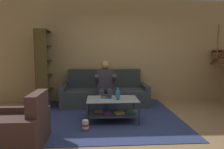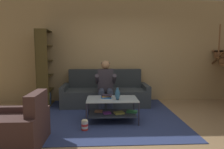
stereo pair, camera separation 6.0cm
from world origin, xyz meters
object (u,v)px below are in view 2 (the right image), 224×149
at_px(armchair, 16,129).
at_px(bookshelf, 44,73).
at_px(couch, 105,94).
at_px(coffee_table, 113,107).
at_px(popcorn_tub, 85,125).
at_px(vase, 117,94).
at_px(book_stack, 106,96).
at_px(person_seated_center, 106,84).

bearing_deg(armchair, bookshelf, 95.80).
relative_size(couch, bookshelf, 1.14).
distance_m(coffee_table, popcorn_tub, 0.74).
bearing_deg(armchair, vase, 29.01).
height_order(couch, coffee_table, couch).
height_order(armchair, popcorn_tub, armchair).
bearing_deg(armchair, coffee_table, 33.39).
bearing_deg(armchair, couch, 58.94).
height_order(couch, popcorn_tub, couch).
xyz_separation_m(coffee_table, vase, (0.09, -0.11, 0.28)).
distance_m(bookshelf, popcorn_tub, 2.39).
bearing_deg(armchair, book_stack, 37.16).
distance_m(couch, person_seated_center, 0.63).
xyz_separation_m(person_seated_center, vase, (0.22, -0.91, -0.07)).
bearing_deg(bookshelf, coffee_table, -38.87).
height_order(couch, armchair, couch).
xyz_separation_m(coffee_table, book_stack, (-0.13, 0.06, 0.20)).
relative_size(book_stack, popcorn_tub, 1.13).
distance_m(coffee_table, armchair, 1.83).
bearing_deg(popcorn_tub, person_seated_center, 72.12).
xyz_separation_m(couch, coffee_table, (0.13, -1.32, 0.00)).
xyz_separation_m(couch, book_stack, (0.00, -1.26, 0.21)).
height_order(vase, popcorn_tub, vase).
bearing_deg(popcorn_tub, couch, 77.12).
bearing_deg(couch, coffee_table, -84.29).
bearing_deg(popcorn_tub, coffee_table, 40.51).
height_order(coffee_table, bookshelf, bookshelf).
relative_size(vase, book_stack, 1.04).
bearing_deg(vase, armchair, -150.99).
relative_size(person_seated_center, coffee_table, 1.15).
relative_size(vase, popcorn_tub, 1.17).
relative_size(couch, book_stack, 9.77).
bearing_deg(couch, vase, -81.25).
bearing_deg(person_seated_center, vase, -76.42).
bearing_deg(coffee_table, book_stack, 156.52).
relative_size(bookshelf, popcorn_tub, 9.63).
xyz_separation_m(person_seated_center, armchair, (-1.40, -1.81, -0.40)).
distance_m(vase, bookshelf, 2.44).
bearing_deg(coffee_table, couch, 95.71).
distance_m(vase, book_stack, 0.28).
distance_m(book_stack, popcorn_tub, 0.77).
xyz_separation_m(couch, popcorn_tub, (-0.41, -1.77, -0.20)).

